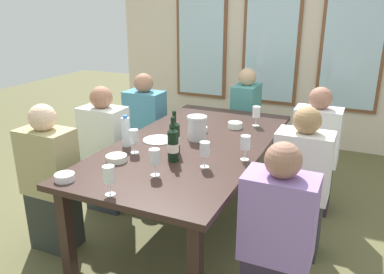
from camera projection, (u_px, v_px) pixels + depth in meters
ground_plane at (193, 226)px, 3.23m from camera, size 12.00×12.00×0.00m
back_wall_with_windows at (273, 29)px, 4.84m from camera, size 4.28×0.10×2.90m
dining_table at (193, 151)px, 3.02m from camera, size 1.08×2.10×0.74m
white_plate_0 at (158, 140)px, 3.03m from camera, size 0.24×0.24×0.01m
metal_pitcher at (197, 128)px, 3.03m from camera, size 0.16×0.16×0.19m
wine_bottle_0 at (175, 137)px, 2.75m from camera, size 0.08×0.08×0.31m
wine_bottle_1 at (173, 144)px, 2.61m from camera, size 0.08×0.08×0.31m
tasting_bowl_0 at (235, 125)px, 3.33m from camera, size 0.12×0.12×0.05m
tasting_bowl_1 at (65, 177)px, 2.35m from camera, size 0.12×0.12×0.04m
tasting_bowl_2 at (199, 129)px, 3.23m from camera, size 0.13×0.13×0.04m
tasting_bowl_3 at (116, 158)px, 2.63m from camera, size 0.14×0.14×0.04m
water_bottle at (126, 132)px, 2.88m from camera, size 0.06×0.06×0.24m
wine_glass_0 at (134, 137)px, 2.75m from camera, size 0.07×0.07×0.17m
wine_glass_1 at (109, 176)px, 2.14m from camera, size 0.07×0.07×0.17m
wine_glass_2 at (245, 144)px, 2.63m from camera, size 0.07×0.07×0.17m
wine_glass_3 at (155, 157)px, 2.39m from camera, size 0.07×0.07×0.17m
wine_glass_4 at (205, 150)px, 2.51m from camera, size 0.07×0.07×0.17m
wine_glass_5 at (256, 113)px, 3.36m from camera, size 0.07×0.07×0.17m
seated_person_0 at (146, 130)px, 3.96m from camera, size 0.38×0.24×1.11m
seated_person_1 at (314, 154)px, 3.35m from camera, size 0.38×0.24×1.11m
seated_person_2 at (105, 152)px, 3.38m from camera, size 0.38×0.24×1.11m
seated_person_3 at (301, 187)px, 2.75m from camera, size 0.38×0.24×1.11m
seated_person_4 at (51, 182)px, 2.82m from camera, size 0.38×0.24×1.11m
seated_person_5 at (276, 244)px, 2.10m from camera, size 0.38×0.24×1.11m
seated_person_6 at (245, 121)px, 4.27m from camera, size 0.24×0.38×1.11m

